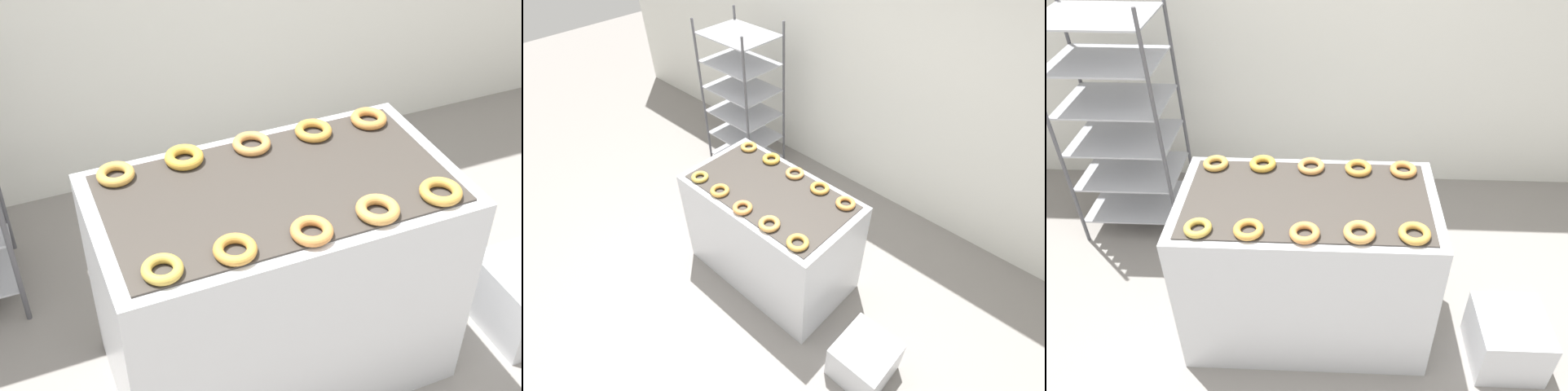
% 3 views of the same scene
% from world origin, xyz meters
% --- Properties ---
extents(ground_plane, '(14.00, 14.00, 0.00)m').
position_xyz_m(ground_plane, '(0.00, 0.00, 0.00)').
color(ground_plane, gray).
extents(wall_back, '(8.00, 0.05, 2.80)m').
position_xyz_m(wall_back, '(0.00, 2.12, 1.40)').
color(wall_back, silver).
rests_on(wall_back, ground_plane).
extents(fryer_machine, '(1.30, 0.72, 0.91)m').
position_xyz_m(fryer_machine, '(0.00, 0.61, 0.46)').
color(fryer_machine, silver).
rests_on(fryer_machine, ground_plane).
extents(baking_rack_cart, '(0.68, 0.53, 1.63)m').
position_xyz_m(baking_rack_cart, '(-1.25, 1.50, 0.83)').
color(baking_rack_cart, '#4C4C51').
rests_on(baking_rack_cart, ground_plane).
extents(glaze_bin, '(0.37, 0.39, 0.31)m').
position_xyz_m(glaze_bin, '(1.09, 0.39, 0.16)').
color(glaze_bin, silver).
rests_on(glaze_bin, ground_plane).
extents(donut_near_leftmost, '(0.13, 0.13, 0.03)m').
position_xyz_m(donut_near_leftmost, '(-0.49, 0.35, 0.93)').
color(donut_near_leftmost, gold).
rests_on(donut_near_leftmost, fryer_machine).
extents(donut_near_left, '(0.14, 0.14, 0.03)m').
position_xyz_m(donut_near_left, '(-0.25, 0.35, 0.93)').
color(donut_near_left, '#C98B39').
rests_on(donut_near_left, fryer_machine).
extents(donut_near_center, '(0.14, 0.14, 0.04)m').
position_xyz_m(donut_near_center, '(0.00, 0.34, 0.93)').
color(donut_near_center, '#D08340').
rests_on(donut_near_center, fryer_machine).
extents(donut_near_right, '(0.15, 0.15, 0.04)m').
position_xyz_m(donut_near_right, '(0.25, 0.35, 0.93)').
color(donut_near_right, '#CB8E46').
rests_on(donut_near_right, fryer_machine).
extents(donut_near_rightmost, '(0.15, 0.15, 0.04)m').
position_xyz_m(donut_near_rightmost, '(0.49, 0.36, 0.93)').
color(donut_near_rightmost, gold).
rests_on(donut_near_rightmost, fryer_machine).
extents(donut_far_leftmost, '(0.13, 0.13, 0.03)m').
position_xyz_m(donut_far_leftmost, '(-0.50, 0.88, 0.93)').
color(donut_far_leftmost, gold).
rests_on(donut_far_leftmost, fryer_machine).
extents(donut_far_left, '(0.14, 0.14, 0.04)m').
position_xyz_m(donut_far_left, '(-0.25, 0.88, 0.93)').
color(donut_far_left, gold).
rests_on(donut_far_left, fryer_machine).
extents(donut_far_center, '(0.14, 0.14, 0.03)m').
position_xyz_m(donut_far_center, '(0.01, 0.87, 0.93)').
color(donut_far_center, '#CF8C49').
rests_on(donut_far_center, fryer_machine).
extents(donut_far_right, '(0.14, 0.14, 0.03)m').
position_xyz_m(donut_far_right, '(0.26, 0.87, 0.93)').
color(donut_far_right, gold).
rests_on(donut_far_right, fryer_machine).
extents(donut_far_rightmost, '(0.14, 0.14, 0.04)m').
position_xyz_m(donut_far_rightmost, '(0.50, 0.86, 0.93)').
color(donut_far_rightmost, '#D2863F').
rests_on(donut_far_rightmost, fryer_machine).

